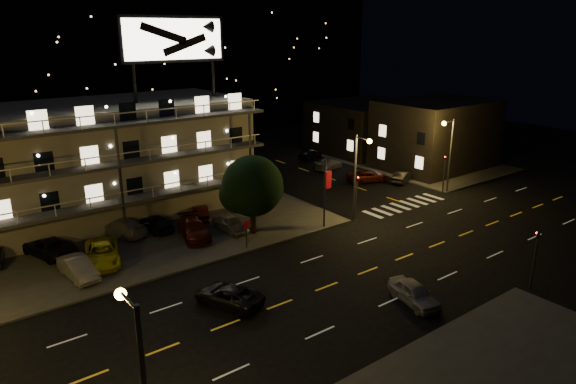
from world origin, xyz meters
TOP-DOWN VIEW (x-y plane):
  - ground at (0.00, 0.00)m, footprint 140.00×140.00m
  - curb_nw at (-14.00, 20.00)m, footprint 44.00×24.00m
  - curb_ne at (30.00, 20.00)m, footprint 16.00×24.00m
  - motel at (-9.94, 23.88)m, footprint 28.00×13.80m
  - side_bldg_front at (29.99, 16.00)m, footprint 14.06×10.00m
  - side_bldg_back at (29.99, 28.00)m, footprint 14.06×12.00m
  - hill_backdrop at (-5.94, 68.78)m, footprint 120.00×25.00m
  - streetlight_nc at (8.50, 7.94)m, footprint 0.44×1.92m
  - streetlight_ne at (22.14, 8.30)m, footprint 1.92×0.44m
  - streetlight_s at (-18.00, -7.94)m, footprint 0.44×1.92m
  - signal_nw at (9.00, 8.50)m, footprint 0.20×0.27m
  - signal_sw at (9.00, -8.50)m, footprint 0.20×0.27m
  - signal_ne at (22.00, 8.50)m, footprint 0.27×0.20m
  - banner_north at (5.09, 8.40)m, footprint 0.83×0.16m
  - stop_sign at (-3.00, 8.57)m, footprint 0.91×0.11m
  - tree at (-0.84, 10.98)m, footprint 5.40×5.20m
  - lot_car_1 at (-15.25, 11.42)m, footprint 1.95×4.45m
  - lot_car_2 at (-13.09, 12.79)m, footprint 3.83×5.79m
  - lot_car_3 at (-5.35, 13.09)m, footprint 3.32×5.50m
  - lot_car_4 at (-2.14, 12.55)m, footprint 1.87×4.12m
  - lot_car_6 at (-15.97, 16.71)m, footprint 3.73×5.40m
  - lot_car_7 at (-9.98, 17.24)m, footprint 3.48×5.32m
  - lot_car_8 at (-7.30, 16.40)m, footprint 1.86×4.21m
  - lot_car_9 at (-2.88, 16.69)m, footprint 2.71×4.05m
  - side_car_0 at (21.59, 13.75)m, footprint 4.34×2.82m
  - side_car_1 at (18.61, 16.40)m, footprint 5.27×3.50m
  - side_car_2 at (18.69, 23.27)m, footprint 4.85×3.03m
  - side_car_3 at (20.18, 28.88)m, footprint 4.46×2.93m
  - road_car_east at (1.06, -5.01)m, footprint 2.54×4.35m
  - road_car_west at (-8.61, 1.98)m, footprint 3.81×5.17m

SIDE VIEW (x-z plane):
  - ground at x=0.00m, z-range 0.00..0.00m
  - curb_nw at x=-14.00m, z-range 0.00..0.15m
  - curb_ne at x=30.00m, z-range 0.00..0.15m
  - road_car_west at x=-8.61m, z-range 0.00..1.31m
  - side_car_2 at x=18.69m, z-range 0.00..1.31m
  - side_car_1 at x=18.61m, z-range 0.00..1.35m
  - side_car_0 at x=21.59m, z-range 0.00..1.35m
  - road_car_east at x=1.06m, z-range 0.00..1.39m
  - side_car_3 at x=20.18m, z-range 0.00..1.41m
  - lot_car_9 at x=-2.88m, z-range 0.15..1.41m
  - lot_car_6 at x=-15.97m, z-range 0.15..1.52m
  - lot_car_4 at x=-2.14m, z-range 0.15..1.52m
  - lot_car_8 at x=-7.30m, z-range 0.15..1.56m
  - lot_car_1 at x=-15.25m, z-range 0.15..1.57m
  - lot_car_7 at x=-9.98m, z-range 0.15..1.58m
  - lot_car_2 at x=-13.09m, z-range 0.15..1.63m
  - lot_car_3 at x=-5.35m, z-range 0.15..1.64m
  - stop_sign at x=-3.00m, z-range 0.41..3.01m
  - signal_nw at x=9.00m, z-range 0.27..4.87m
  - signal_sw at x=9.00m, z-range 0.27..4.87m
  - signal_ne at x=22.00m, z-range 0.27..4.87m
  - banner_north at x=5.09m, z-range 0.23..6.63m
  - side_bldg_back at x=29.99m, z-range 0.00..7.00m
  - tree at x=-0.84m, z-range 0.79..7.59m
  - side_bldg_front at x=29.99m, z-range 0.00..8.50m
  - streetlight_nc at x=8.50m, z-range 0.96..8.96m
  - streetlight_ne at x=22.14m, z-range 0.96..8.96m
  - streetlight_s at x=-18.00m, z-range 0.96..8.96m
  - motel at x=-9.94m, z-range -3.71..14.39m
  - hill_backdrop at x=-5.94m, z-range -0.45..23.55m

